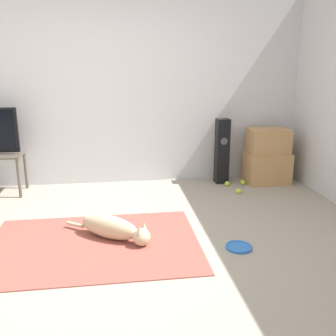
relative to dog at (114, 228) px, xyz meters
name	(u,v)px	position (x,y,z in m)	size (l,w,h in m)	color
ground_plane	(116,252)	(0.02, -0.25, -0.12)	(12.00, 12.00, 0.00)	#9E9384
wall_back	(111,89)	(0.02, 1.85, 1.16)	(8.00, 0.06, 2.55)	silver
area_rug	(94,244)	(-0.18, -0.08, -0.11)	(1.90, 1.33, 0.01)	#934C42
dog	(114,228)	(0.00, 0.00, 0.00)	(0.79, 0.59, 0.22)	beige
frisbee	(239,247)	(1.10, -0.33, -0.10)	(0.24, 0.24, 0.03)	blue
cardboard_box_lower	(266,168)	(2.10, 1.51, 0.09)	(0.58, 0.42, 0.42)	tan
cardboard_box_upper	(268,141)	(2.10, 1.52, 0.47)	(0.53, 0.38, 0.33)	tan
floor_speaker	(222,151)	(1.48, 1.60, 0.33)	(0.17, 0.18, 0.89)	black
tennis_ball_by_boxes	(227,184)	(1.52, 1.42, -0.08)	(0.07, 0.07, 0.07)	#C6E033
tennis_ball_near_speaker	(239,191)	(1.57, 1.09, -0.08)	(0.07, 0.07, 0.07)	#C6E033
tennis_ball_loose_on_carpet	(243,182)	(1.75, 1.44, -0.08)	(0.07, 0.07, 0.07)	#C6E033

